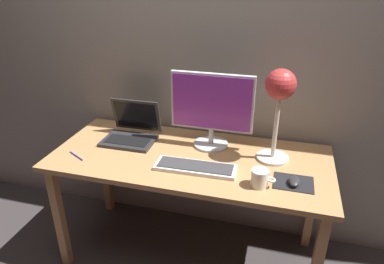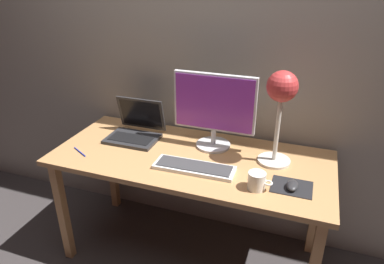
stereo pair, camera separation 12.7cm
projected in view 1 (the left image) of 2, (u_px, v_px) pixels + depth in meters
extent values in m
plane|color=#383333|center=(190.00, 252.00, 2.34)|extent=(4.80, 4.80, 0.00)
cube|color=gray|center=(207.00, 45.00, 2.13)|extent=(4.80, 0.06, 2.60)
cube|color=tan|center=(190.00, 158.00, 2.03)|extent=(1.60, 0.70, 0.03)
cube|color=tan|center=(59.00, 218.00, 2.11)|extent=(0.05, 0.05, 0.71)
cube|color=tan|center=(106.00, 170.00, 2.62)|extent=(0.05, 0.05, 0.71)
cube|color=tan|center=(312.00, 202.00, 2.26)|extent=(0.05, 0.05, 0.71)
cylinder|color=silver|center=(211.00, 144.00, 2.14)|extent=(0.21, 0.21, 0.01)
cylinder|color=silver|center=(211.00, 136.00, 2.12)|extent=(0.03, 0.03, 0.10)
cube|color=silver|center=(212.00, 102.00, 2.02)|extent=(0.49, 0.03, 0.34)
cube|color=purple|center=(211.00, 103.00, 2.01)|extent=(0.46, 0.00, 0.32)
cube|color=silver|center=(195.00, 168.00, 1.89)|extent=(0.44, 0.15, 0.02)
cube|color=#38383A|center=(195.00, 166.00, 1.88)|extent=(0.41, 0.12, 0.01)
cube|color=#28282B|center=(129.00, 141.00, 2.17)|extent=(0.32, 0.23, 0.02)
cube|color=black|center=(128.00, 140.00, 2.16)|extent=(0.27, 0.13, 0.00)
cube|color=#28282B|center=(136.00, 115.00, 2.24)|extent=(0.32, 0.06, 0.22)
cube|color=black|center=(136.00, 115.00, 2.24)|extent=(0.28, 0.06, 0.19)
cylinder|color=beige|center=(272.00, 157.00, 1.99)|extent=(0.18, 0.18, 0.01)
cylinder|color=silver|center=(276.00, 125.00, 1.90)|extent=(0.02, 0.02, 0.39)
sphere|color=#BF3333|center=(281.00, 84.00, 1.80)|extent=(0.16, 0.16, 0.16)
sphere|color=#FFEAB2|center=(280.00, 92.00, 1.81)|extent=(0.06, 0.06, 0.06)
cube|color=black|center=(293.00, 183.00, 1.77)|extent=(0.20, 0.16, 0.00)
ellipsoid|color=#28282B|center=(294.00, 181.00, 1.75)|extent=(0.06, 0.10, 0.03)
cylinder|color=white|center=(260.00, 178.00, 1.73)|extent=(0.09, 0.09, 0.09)
torus|color=white|center=(271.00, 180.00, 1.72)|extent=(0.05, 0.05, 0.01)
cylinder|color=#2633A5|center=(76.00, 156.00, 2.01)|extent=(0.13, 0.08, 0.01)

